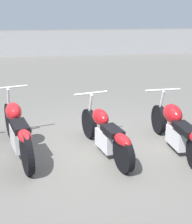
{
  "coord_description": "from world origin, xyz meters",
  "views": [
    {
      "loc": [
        -0.73,
        -5.06,
        2.46
      ],
      "look_at": [
        0.0,
        0.18,
        0.65
      ],
      "focal_mm": 50.0,
      "sensor_mm": 36.0,
      "label": 1
    }
  ],
  "objects": [
    {
      "name": "ground_plane",
      "position": [
        0.0,
        0.0,
        0.0
      ],
      "size": [
        60.0,
        60.0,
        0.0
      ],
      "primitive_type": "plane",
      "color": "#5B5954"
    },
    {
      "name": "motorcycle_slot_3",
      "position": [
        1.39,
        -0.22,
        0.41
      ],
      "size": [
        0.71,
        2.14,
        0.95
      ],
      "rotation": [
        0.0,
        0.0,
        0.06
      ],
      "color": "black",
      "rests_on": "ground_plane"
    },
    {
      "name": "fence_back",
      "position": [
        0.0,
        11.22,
        0.62
      ],
      "size": [
        40.0,
        0.04,
        1.24
      ],
      "color": "gray",
      "rests_on": "ground_plane"
    },
    {
      "name": "motorcycle_slot_1",
      "position": [
        -1.38,
        0.03,
        0.44
      ],
      "size": [
        0.9,
        2.18,
        1.04
      ],
      "rotation": [
        0.0,
        0.0,
        0.28
      ],
      "color": "black",
      "rests_on": "ground_plane"
    },
    {
      "name": "motorcycle_slot_2",
      "position": [
        0.12,
        -0.19,
        0.39
      ],
      "size": [
        0.8,
        1.98,
        0.94
      ],
      "rotation": [
        0.0,
        0.0,
        0.26
      ],
      "color": "black",
      "rests_on": "ground_plane"
    }
  ]
}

